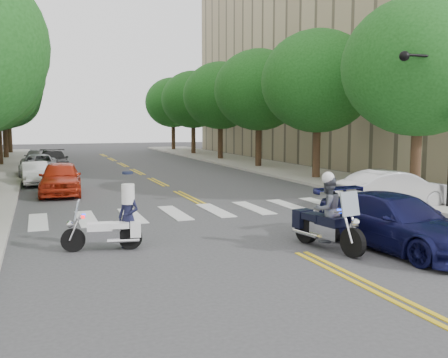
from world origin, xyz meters
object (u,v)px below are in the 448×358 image
sedan_blue (396,222)px  convertible (394,189)px  motorcycle_police (326,215)px  motorcycle_parked (109,233)px  officer_standing (129,217)px

sedan_blue → convertible: bearing=44.0°
motorcycle_police → convertible: motorcycle_police is taller
motorcycle_parked → motorcycle_police: bearing=-100.2°
officer_standing → convertible: (10.48, 2.50, -0.08)m
convertible → sedan_blue: bearing=142.8°
officer_standing → sedan_blue: size_ratio=0.33×
motorcycle_police → sedan_blue: motorcycle_police is taller
motorcycle_parked → officer_standing: officer_standing is taller
motorcycle_police → motorcycle_parked: bearing=-29.4°
motorcycle_police → convertible: (5.72, 4.36, -0.16)m
convertible → sedan_blue: (-4.00, -5.00, -0.03)m
motorcycle_parked → convertible: convertible is taller
motorcycle_police → motorcycle_parked: size_ratio=1.21×
officer_standing → sedan_blue: (6.48, -2.50, -0.11)m
motorcycle_parked → officer_standing: size_ratio=1.25×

